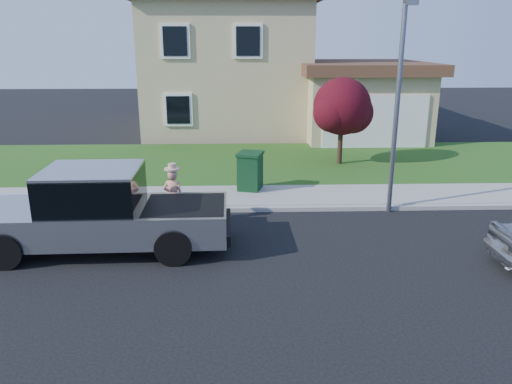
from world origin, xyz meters
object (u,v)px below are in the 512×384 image
Objects in this scene: woman at (174,196)px; street_lamp at (399,96)px; pickup_truck at (100,212)px; ornamental_tree at (343,109)px; trash_bin at (250,171)px.

street_lamp is (5.94, 0.81, 2.46)m from woman.
pickup_truck is 1.81× the size of ornamental_tree.
street_lamp is at bearing -10.16° from trash_bin.
street_lamp is (0.35, -5.40, 1.06)m from ornamental_tree.
street_lamp reaches higher than pickup_truck.
ornamental_tree is 0.57× the size of street_lamp.
trash_bin is 5.00m from street_lamp.
street_lamp is at bearing -156.71° from woman.
pickup_truck is 1.04× the size of street_lamp.
pickup_truck is 3.56× the size of woman.
woman is at bearing -170.26° from street_lamp.
woman is 3.41m from trash_bin.
woman is at bearing -131.97° from ornamental_tree.
trash_bin is (2.05, 2.72, -0.04)m from woman.
ornamental_tree is 2.76× the size of trash_bin.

